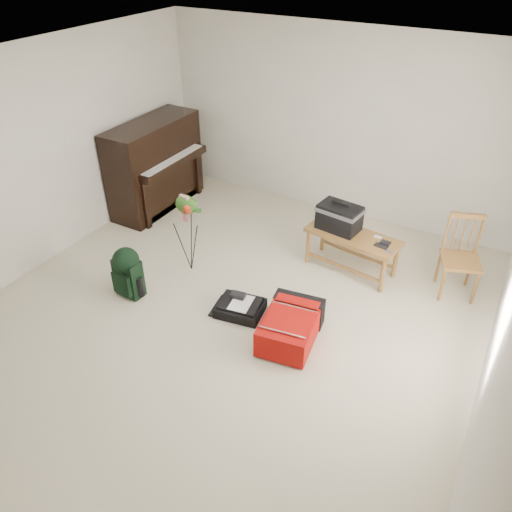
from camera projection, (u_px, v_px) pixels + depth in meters
The scene contains 11 objects.
floor at pixel (228, 314), 5.34m from camera, with size 5.00×5.50×0.01m, color beige.
ceiling at pixel (219, 74), 3.94m from camera, with size 5.00×5.50×0.01m, color white.
wall_back at pixel (335, 124), 6.62m from camera, with size 5.00×0.04×2.50m, color beige.
wall_left at pixel (38, 159), 5.65m from camera, with size 0.04×5.50×2.50m, color beige.
piano at pixel (156, 167), 7.04m from camera, with size 0.71×1.50×1.25m.
bench at pixel (343, 224), 5.76m from camera, with size 1.13×0.58×0.83m.
dining_chair at pixel (462, 258), 5.43m from camera, with size 0.51×0.51×0.92m.
red_suitcase at pixel (293, 323), 4.97m from camera, with size 0.60×0.81×0.32m.
black_duffel at pixel (240, 307), 5.33m from camera, with size 0.54×0.46×0.20m.
green_backpack at pixel (127, 270), 5.45m from camera, with size 0.31×0.29×0.60m.
flower_stand at pixel (188, 234), 5.75m from camera, with size 0.37×0.37×1.02m.
Camera 1 is at (2.25, -3.40, 3.52)m, focal length 35.00 mm.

